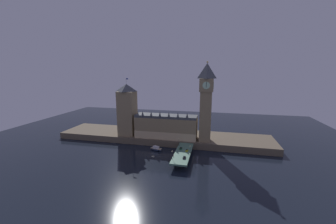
% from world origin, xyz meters
% --- Properties ---
extents(ground_plane, '(400.00, 400.00, 0.00)m').
position_xyz_m(ground_plane, '(0.00, 0.00, 0.00)').
color(ground_plane, black).
extents(embankment, '(220.00, 42.00, 6.38)m').
position_xyz_m(embankment, '(0.00, 39.00, 3.19)').
color(embankment, brown).
rests_on(embankment, ground_plane).
extents(parliament_hall, '(60.93, 16.70, 27.39)m').
position_xyz_m(parliament_hall, '(5.09, 28.66, 17.80)').
color(parliament_hall, '#8E7A56').
rests_on(parliament_hall, embankment).
extents(clock_tower, '(12.79, 12.90, 73.96)m').
position_xyz_m(clock_tower, '(43.34, 26.71, 45.48)').
color(clock_tower, '#8E7A56').
rests_on(clock_tower, embankment).
extents(victoria_tower, '(16.53, 16.53, 58.55)m').
position_xyz_m(victoria_tower, '(-36.06, 29.60, 32.78)').
color(victoria_tower, '#8E7A56').
rests_on(victoria_tower, embankment).
extents(bridge, '(12.93, 46.00, 5.85)m').
position_xyz_m(bridge, '(27.29, -5.00, 4.10)').
color(bridge, '#4C7560').
rests_on(bridge, ground_plane).
extents(car_northbound_lead, '(1.95, 4.63, 1.36)m').
position_xyz_m(car_northbound_lead, '(24.45, 1.74, 6.49)').
color(car_northbound_lead, '#235633').
rests_on(car_northbound_lead, bridge).
extents(car_southbound_lead, '(2.05, 4.59, 1.37)m').
position_xyz_m(car_southbound_lead, '(30.14, -16.19, 6.50)').
color(car_southbound_lead, black).
rests_on(car_southbound_lead, bridge).
extents(car_southbound_trail, '(2.09, 3.82, 1.33)m').
position_xyz_m(car_southbound_trail, '(30.14, -1.50, 6.47)').
color(car_southbound_trail, yellow).
rests_on(car_southbound_trail, bridge).
extents(pedestrian_near_rail, '(0.38, 0.38, 1.59)m').
position_xyz_m(pedestrian_near_rail, '(21.60, -16.11, 6.68)').
color(pedestrian_near_rail, black).
rests_on(pedestrian_near_rail, bridge).
extents(pedestrian_far_rail, '(0.38, 0.38, 1.76)m').
position_xyz_m(pedestrian_far_rail, '(21.60, 10.19, 6.79)').
color(pedestrian_far_rail, black).
rests_on(pedestrian_far_rail, bridge).
extents(street_lamp_near, '(1.34, 0.60, 6.81)m').
position_xyz_m(street_lamp_near, '(21.20, -19.72, 10.11)').
color(street_lamp_near, '#2D3333').
rests_on(street_lamp_near, bridge).
extents(street_lamp_mid, '(1.34, 0.60, 6.34)m').
position_xyz_m(street_lamp_mid, '(33.38, -5.00, 9.82)').
color(street_lamp_mid, '#2D3333').
rests_on(street_lamp_mid, bridge).
extents(street_lamp_far, '(1.34, 0.60, 7.02)m').
position_xyz_m(street_lamp_far, '(21.20, 9.72, 10.24)').
color(street_lamp_far, '#2D3333').
rests_on(street_lamp_far, bridge).
extents(boat_upstream, '(12.59, 7.80, 4.01)m').
position_xyz_m(boat_upstream, '(0.50, 8.32, 1.46)').
color(boat_upstream, '#1E2842').
rests_on(boat_upstream, ground_plane).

